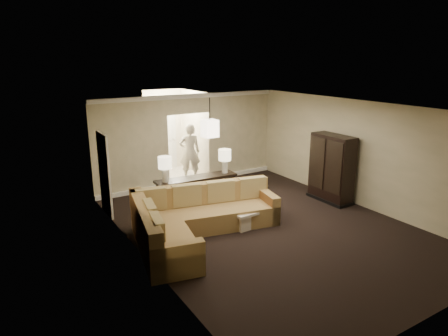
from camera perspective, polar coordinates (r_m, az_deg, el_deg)
ground at (r=9.56m, az=6.21°, el=-8.39°), size 8.00×8.00×0.00m
wall_back at (r=12.38m, az=-4.99°, el=4.05°), size 6.00×0.04×2.80m
wall_front at (r=6.61m, az=28.50°, el=-8.42°), size 6.00×0.04×2.80m
wall_left at (r=7.68m, az=-11.52°, el=-3.53°), size 0.04×8.00×2.80m
wall_right at (r=11.14m, az=18.74°, el=1.95°), size 0.04×8.00×2.80m
ceiling at (r=8.81m, az=6.75°, el=8.49°), size 6.00×8.00×0.02m
crown_molding at (r=12.14m, az=-5.04°, el=10.16°), size 6.00×0.10×0.12m
baseboard at (r=12.68m, az=-4.75°, el=-1.93°), size 6.00×0.10×0.12m
side_door at (r=10.36m, az=-16.69°, el=-0.89°), size 0.05×0.90×2.10m
foyer at (r=13.59m, az=-7.54°, el=4.59°), size 1.44×2.02×2.80m
sectional_sofa at (r=8.93m, az=-4.26°, el=-7.35°), size 3.80×2.83×1.00m
coffee_table at (r=9.73m, az=3.02°, el=-6.53°), size 1.08×1.08×0.43m
console_table at (r=10.54m, az=-3.94°, el=-3.08°), size 2.21×0.62×0.85m
armoire at (r=11.31m, az=15.09°, el=-0.24°), size 0.55×1.29×1.85m
drink_table at (r=10.67m, az=5.14°, el=-3.35°), size 0.47×0.47×0.58m
table_lamp_left at (r=10.01m, az=-8.43°, el=0.40°), size 0.34×0.34×0.65m
table_lamp_right at (r=10.68m, az=0.11°, el=1.54°), size 0.34×0.34×0.65m
pendant_light at (r=11.15m, az=-2.03°, el=5.69°), size 0.38×0.38×1.09m
person at (r=12.80m, az=-4.93°, el=2.69°), size 0.86×0.72×2.04m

